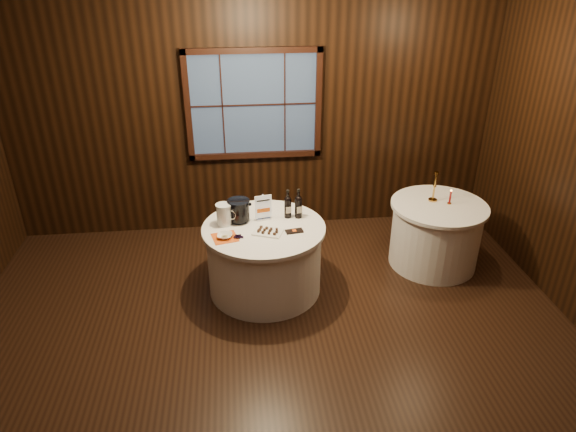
{
  "coord_description": "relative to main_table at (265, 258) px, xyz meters",
  "views": [
    {
      "loc": [
        -0.26,
        -3.64,
        3.3
      ],
      "look_at": [
        0.24,
        0.9,
        0.93
      ],
      "focal_mm": 32.0,
      "sensor_mm": 36.0,
      "label": 1
    }
  ],
  "objects": [
    {
      "name": "main_table",
      "position": [
        0.0,
        0.0,
        0.0
      ],
      "size": [
        1.28,
        1.28,
        0.77
      ],
      "color": "white",
      "rests_on": "ground"
    },
    {
      "name": "chocolate_box",
      "position": [
        0.3,
        -0.15,
        0.39
      ],
      "size": [
        0.19,
        0.11,
        0.01
      ],
      "primitive_type": "cube",
      "rotation": [
        0.0,
        0.0,
        0.16
      ],
      "color": "black",
      "rests_on": "main_table"
    },
    {
      "name": "port_bottle_left",
      "position": [
        0.27,
        0.18,
        0.52
      ],
      "size": [
        0.08,
        0.08,
        0.32
      ],
      "rotation": [
        0.0,
        0.0,
        0.11
      ],
      "color": "black",
      "rests_on": "main_table"
    },
    {
      "name": "grape_bunch",
      "position": [
        -0.27,
        -0.21,
        0.4
      ],
      "size": [
        0.15,
        0.06,
        0.04
      ],
      "rotation": [
        0.0,
        0.0,
        -0.09
      ],
      "color": "black",
      "rests_on": "main_table"
    },
    {
      "name": "ground",
      "position": [
        0.0,
        -1.0,
        -0.39
      ],
      "size": [
        6.0,
        6.0,
        0.0
      ],
      "primitive_type": "plane",
      "color": "black",
      "rests_on": "ground"
    },
    {
      "name": "red_candle",
      "position": [
        2.11,
        0.3,
        0.45
      ],
      "size": [
        0.05,
        0.05,
        0.18
      ],
      "color": "#BA8B3A",
      "rests_on": "side_table"
    },
    {
      "name": "cracker_bowl",
      "position": [
        -0.4,
        -0.19,
        0.41
      ],
      "size": [
        0.17,
        0.17,
        0.04
      ],
      "primitive_type": "imported",
      "rotation": [
        0.0,
        0.0,
        -0.14
      ],
      "color": "white",
      "rests_on": "orange_napkin"
    },
    {
      "name": "side_table",
      "position": [
        2.0,
        0.3,
        0.0
      ],
      "size": [
        1.08,
        1.08,
        0.77
      ],
      "color": "white",
      "rests_on": "ground"
    },
    {
      "name": "port_bottle_right",
      "position": [
        0.38,
        0.17,
        0.52
      ],
      "size": [
        0.08,
        0.09,
        0.33
      ],
      "rotation": [
        0.0,
        0.0,
        0.18
      ],
      "color": "black",
      "rests_on": "main_table"
    },
    {
      "name": "chocolate_plate",
      "position": [
        0.03,
        -0.14,
        0.4
      ],
      "size": [
        0.34,
        0.28,
        0.04
      ],
      "rotation": [
        0.0,
        0.0,
        -0.38
      ],
      "color": "white",
      "rests_on": "main_table"
    },
    {
      "name": "orange_napkin",
      "position": [
        -0.4,
        -0.19,
        0.38
      ],
      "size": [
        0.29,
        0.29,
        0.0
      ],
      "primitive_type": "cube",
      "rotation": [
        0.0,
        0.0,
        0.24
      ],
      "color": "#DD5212",
      "rests_on": "main_table"
    },
    {
      "name": "brass_candlestick",
      "position": [
        1.95,
        0.4,
        0.51
      ],
      "size": [
        0.1,
        0.1,
        0.35
      ],
      "color": "#BA8B3A",
      "rests_on": "side_table"
    },
    {
      "name": "glass_pitcher",
      "position": [
        -0.4,
        0.09,
        0.5
      ],
      "size": [
        0.21,
        0.16,
        0.23
      ],
      "rotation": [
        0.0,
        0.0,
        -0.34
      ],
      "color": "silver",
      "rests_on": "main_table"
    },
    {
      "name": "sign_stand",
      "position": [
        0.01,
        0.16,
        0.48
      ],
      "size": [
        0.18,
        0.12,
        0.29
      ],
      "rotation": [
        0.0,
        0.0,
        0.21
      ],
      "color": "silver",
      "rests_on": "main_table"
    },
    {
      "name": "ice_bucket",
      "position": [
        -0.25,
        0.14,
        0.51
      ],
      "size": [
        0.24,
        0.24,
        0.24
      ],
      "color": "black",
      "rests_on": "main_table"
    },
    {
      "name": "back_wall",
      "position": [
        0.0,
        1.48,
        1.16
      ],
      "size": [
        6.0,
        0.1,
        3.0
      ],
      "color": "black",
      "rests_on": "ground"
    }
  ]
}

